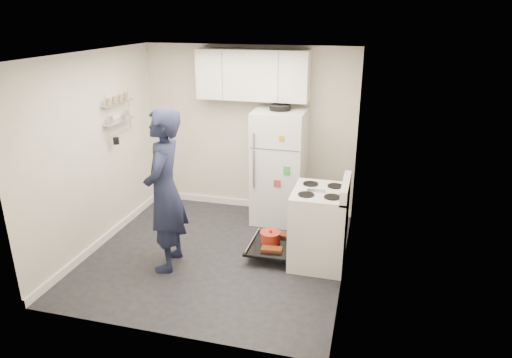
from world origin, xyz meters
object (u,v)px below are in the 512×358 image
(electric_range, at_px, (318,227))
(refrigerator, at_px, (279,166))
(open_oven_door, at_px, (271,242))
(person, at_px, (165,191))

(electric_range, relative_size, refrigerator, 0.64)
(electric_range, xyz_separation_m, refrigerator, (-0.72, 1.10, 0.37))
(open_oven_door, distance_m, person, 1.51)
(open_oven_door, relative_size, person, 0.36)
(open_oven_door, relative_size, refrigerator, 0.41)
(electric_range, relative_size, person, 0.56)
(open_oven_door, height_order, person, person)
(open_oven_door, xyz_separation_m, person, (-1.15, -0.56, 0.80))
(refrigerator, bearing_deg, electric_range, -56.65)
(electric_range, bearing_deg, refrigerator, 123.35)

